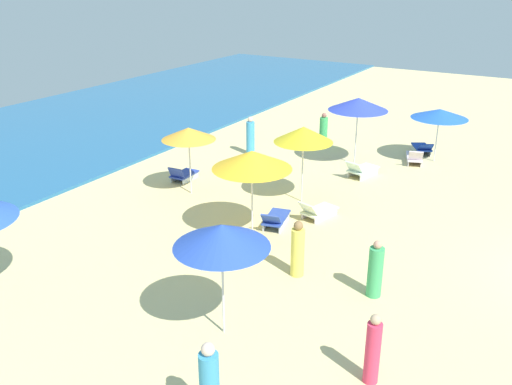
% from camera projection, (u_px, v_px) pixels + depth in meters
% --- Properties ---
extents(ocean, '(60.00, 13.27, 0.12)m').
position_uv_depth(ocean, '(9.00, 145.00, 25.27)').
color(ocean, '#256395').
rests_on(ocean, ground_plane).
extents(umbrella_0, '(2.41, 2.41, 2.77)m').
position_uv_depth(umbrella_0, '(358.00, 104.00, 22.13)').
color(umbrella_0, silver).
rests_on(umbrella_0, ground_plane).
extents(lounge_chair_0_0, '(1.59, 1.00, 0.74)m').
position_uv_depth(lounge_chair_0_0, '(361.00, 170.00, 21.53)').
color(lounge_chair_0_0, silver).
rests_on(lounge_chair_0_0, ground_plane).
extents(umbrella_1, '(2.01, 2.01, 2.69)m').
position_uv_depth(umbrella_1, '(304.00, 134.00, 18.43)').
color(umbrella_1, silver).
rests_on(umbrella_1, ground_plane).
extents(lounge_chair_1_0, '(1.52, 0.96, 0.70)m').
position_uv_depth(lounge_chair_1_0, '(317.00, 211.00, 17.95)').
color(lounge_chair_1_0, silver).
rests_on(lounge_chair_1_0, ground_plane).
extents(umbrella_2, '(2.31, 2.31, 2.24)m').
position_uv_depth(umbrella_2, '(440.00, 114.00, 22.61)').
color(umbrella_2, silver).
rests_on(umbrella_2, ground_plane).
extents(lounge_chair_2_0, '(1.48, 1.21, 0.63)m').
position_uv_depth(lounge_chair_2_0, '(422.00, 148.00, 24.22)').
color(lounge_chair_2_0, silver).
rests_on(lounge_chair_2_0, ground_plane).
extents(lounge_chair_2_1, '(1.61, 1.05, 0.73)m').
position_uv_depth(lounge_chair_2_1, '(414.00, 157.00, 23.02)').
color(lounge_chair_2_1, silver).
rests_on(lounge_chair_2_1, ground_plane).
extents(umbrella_3, '(2.07, 2.07, 2.65)m').
position_uv_depth(umbrella_3, '(222.00, 236.00, 11.48)').
color(umbrella_3, silver).
rests_on(umbrella_3, ground_plane).
extents(umbrella_5, '(2.35, 2.35, 2.70)m').
position_uv_depth(umbrella_5, '(252.00, 160.00, 15.94)').
color(umbrella_5, silver).
rests_on(umbrella_5, ground_plane).
extents(lounge_chair_5_0, '(1.54, 0.91, 0.69)m').
position_uv_depth(lounge_chair_5_0, '(275.00, 219.00, 17.33)').
color(lounge_chair_5_0, silver).
rests_on(lounge_chair_5_0, ground_plane).
extents(umbrella_6, '(1.90, 1.90, 2.44)m').
position_uv_depth(umbrella_6, '(189.00, 134.00, 19.22)').
color(umbrella_6, silver).
rests_on(umbrella_6, ground_plane).
extents(lounge_chair_6_0, '(1.25, 0.70, 0.66)m').
position_uv_depth(lounge_chair_6_0, '(183.00, 175.00, 21.15)').
color(lounge_chair_6_0, silver).
rests_on(lounge_chair_6_0, ground_plane).
extents(beachgoer_0, '(0.45, 0.45, 1.50)m').
position_uv_depth(beachgoer_0, '(323.00, 130.00, 25.27)').
color(beachgoer_0, '#3FB55F').
rests_on(beachgoer_0, ground_plane).
extents(beachgoer_1, '(0.42, 0.42, 1.54)m').
position_uv_depth(beachgoer_1, '(373.00, 351.00, 10.63)').
color(beachgoer_1, '#E9385B').
rests_on(beachgoer_1, ground_plane).
extents(beachgoer_2, '(0.37, 0.37, 1.68)m').
position_uv_depth(beachgoer_2, '(250.00, 137.00, 23.95)').
color(beachgoer_2, '#3F9ED1').
rests_on(beachgoer_2, ground_plane).
extents(beachgoer_3, '(0.50, 0.50, 1.51)m').
position_uv_depth(beachgoer_3, '(375.00, 271.00, 13.51)').
color(beachgoer_3, '#40AC64').
rests_on(beachgoer_3, ground_plane).
extents(beachgoer_5, '(0.36, 0.36, 1.56)m').
position_uv_depth(beachgoer_5, '(298.00, 250.00, 14.41)').
color(beachgoer_5, '#F7E157').
rests_on(beachgoer_5, ground_plane).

